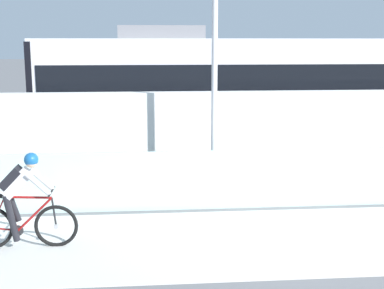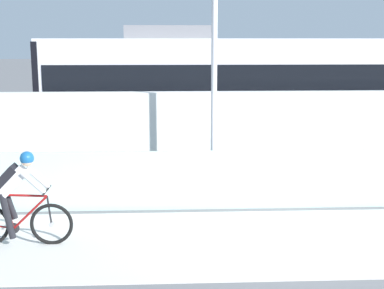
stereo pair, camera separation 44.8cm
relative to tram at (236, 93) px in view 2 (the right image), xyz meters
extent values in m
plane|color=slate|center=(0.26, -6.85, -1.89)|extent=(200.00, 200.00, 0.00)
cube|color=silver|center=(0.26, -6.85, -1.89)|extent=(32.00, 3.20, 0.01)
cube|color=silver|center=(0.26, -5.00, -1.28)|extent=(32.00, 0.05, 1.22)
cube|color=silver|center=(0.26, -3.20, -0.78)|extent=(32.00, 0.36, 2.23)
cube|color=#595654|center=(0.26, -0.72, -1.89)|extent=(32.00, 0.08, 0.01)
cube|color=#595654|center=(0.26, 0.72, -1.89)|extent=(32.00, 0.08, 0.01)
cube|color=silver|center=(0.02, 0.00, 0.01)|extent=(11.00, 2.50, 3.10)
cube|color=black|center=(0.02, 0.00, 0.36)|extent=(10.56, 2.54, 1.04)
cube|color=#4C4C51|center=(0.02, 0.00, -1.36)|extent=(10.78, 2.53, 0.28)
cube|color=slate|center=(-1.96, 0.00, 1.74)|extent=(2.40, 1.10, 0.36)
cube|color=#232326|center=(-3.50, 0.00, -1.53)|extent=(1.40, 1.88, 0.20)
cylinder|color=black|center=(-3.50, -0.72, -1.59)|extent=(0.60, 0.10, 0.60)
cylinder|color=black|center=(-3.50, 0.72, -1.59)|extent=(0.60, 0.10, 0.60)
cube|color=#232326|center=(3.54, 0.00, -1.53)|extent=(1.40, 1.88, 0.20)
cylinder|color=black|center=(3.54, -0.72, -1.59)|extent=(0.60, 0.10, 0.60)
cylinder|color=black|center=(3.54, 0.72, -1.59)|extent=(0.60, 0.10, 0.60)
cube|color=black|center=(-5.43, 0.00, 0.01)|extent=(0.16, 2.54, 2.94)
torus|color=black|center=(-3.96, -6.85, -1.53)|extent=(0.72, 0.06, 0.72)
cylinder|color=#99999E|center=(-3.96, -6.85, -1.53)|extent=(0.07, 0.10, 0.07)
cylinder|color=maroon|center=(-4.29, -6.85, -1.32)|extent=(0.60, 0.04, 0.58)
cylinder|color=maroon|center=(-4.67, -6.85, -1.30)|extent=(0.22, 0.04, 0.59)
cylinder|color=maroon|center=(-4.38, -6.85, -1.03)|extent=(0.76, 0.04, 0.07)
cylinder|color=maroon|center=(-4.79, -6.85, -1.56)|extent=(0.43, 0.03, 0.09)
cylinder|color=black|center=(-3.98, -6.85, -1.29)|extent=(0.08, 0.03, 0.49)
cube|color=black|center=(-4.76, -6.85, -0.99)|extent=(0.24, 0.10, 0.05)
cylinder|color=black|center=(-4.01, -6.85, -0.94)|extent=(0.03, 0.58, 0.03)
cylinder|color=#262628|center=(-4.58, -6.85, -1.59)|extent=(0.18, 0.02, 0.18)
cube|color=silver|center=(-4.54, -6.85, -0.78)|extent=(0.50, 0.28, 0.51)
cube|color=black|center=(-4.63, -6.85, -0.69)|extent=(0.38, 0.30, 0.38)
sphere|color=beige|center=(-4.30, -6.85, -0.43)|extent=(0.20, 0.20, 0.20)
sphere|color=#195999|center=(-4.30, -6.85, -0.40)|extent=(0.23, 0.23, 0.23)
cylinder|color=silver|center=(-4.18, -7.01, -0.77)|extent=(0.41, 0.08, 0.41)
cylinder|color=silver|center=(-4.18, -6.69, -0.77)|extent=(0.41, 0.08, 0.41)
cylinder|color=black|center=(-4.65, -6.94, -1.35)|extent=(0.25, 0.11, 0.79)
cylinder|color=black|center=(-4.65, -6.76, -1.21)|extent=(0.25, 0.11, 0.52)
cylinder|color=gray|center=(-1.05, -4.70, -1.79)|extent=(0.24, 0.24, 0.20)
cylinder|color=silver|center=(-1.05, -4.70, 0.31)|extent=(0.12, 0.12, 4.20)
camera|label=1|loc=(-2.45, -15.54, 1.48)|focal=50.44mm
camera|label=2|loc=(-2.01, -15.57, 1.48)|focal=50.44mm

